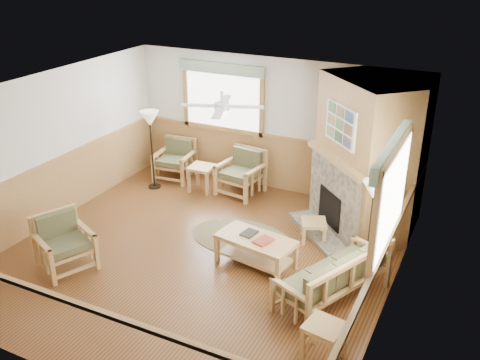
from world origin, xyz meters
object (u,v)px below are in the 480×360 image
at_px(end_table_sofa, 323,342).
at_px(footstool, 313,230).
at_px(armchair_back_left, 175,160).
at_px(floor_lamp_left, 152,150).
at_px(end_table_chairs, 202,178).
at_px(sofa, 333,275).
at_px(floor_lamp_right, 370,228).
at_px(armchair_back_right, 241,173).
at_px(coffee_table, 256,252).
at_px(armchair_left, 65,243).

xyz_separation_m(end_table_sofa, footstool, (-1.05, 2.68, -0.07)).
height_order(armchair_back_left, floor_lamp_left, floor_lamp_left).
xyz_separation_m(armchair_back_left, footstool, (3.55, -1.20, -0.24)).
distance_m(end_table_chairs, floor_lamp_left, 1.17).
bearing_deg(footstool, sofa, -61.87).
bearing_deg(end_table_chairs, floor_lamp_left, -162.57).
bearing_deg(floor_lamp_right, armchair_back_right, 150.66).
distance_m(coffee_table, floor_lamp_right, 1.79).
bearing_deg(sofa, floor_lamp_right, -171.79).
bearing_deg(sofa, end_table_sofa, 36.37).
height_order(armchair_left, end_table_chairs, armchair_left).
height_order(armchair_back_left, footstool, armchair_back_left).
bearing_deg(armchair_back_right, footstool, -22.71).
relative_size(armchair_left, footstool, 2.07).
distance_m(armchair_left, footstool, 4.06).
relative_size(end_table_chairs, end_table_sofa, 1.08).
xyz_separation_m(armchair_back_right, floor_lamp_right, (3.00, -1.68, 0.32)).
bearing_deg(coffee_table, armchair_back_right, 130.42).
relative_size(armchair_left, end_table_sofa, 1.70).
relative_size(sofa, armchair_left, 2.05).
distance_m(end_table_sofa, footstool, 2.88).
bearing_deg(end_table_sofa, floor_lamp_right, 90.00).
distance_m(sofa, armchair_back_right, 3.78).
height_order(armchair_back_right, coffee_table, armchair_back_right).
bearing_deg(end_table_chairs, footstool, -18.43).
height_order(coffee_table, footstool, coffee_table).
bearing_deg(armchair_left, footstool, -27.13).
distance_m(coffee_table, footstool, 1.28).
distance_m(end_table_sofa, floor_lamp_right, 2.19).
bearing_deg(end_table_sofa, footstool, 111.43).
bearing_deg(armchair_back_right, end_table_sofa, -44.26).
relative_size(armchair_left, coffee_table, 0.70).
relative_size(armchair_back_left, armchair_left, 0.97).
height_order(sofa, armchair_left, armchair_left).
xyz_separation_m(coffee_table, floor_lamp_right, (1.61, 0.60, 0.52)).
height_order(armchair_left, end_table_sofa, armchair_left).
relative_size(end_table_chairs, floor_lamp_right, 0.35).
relative_size(sofa, armchair_back_right, 1.97).
bearing_deg(armchair_left, end_table_chairs, 16.61).
distance_m(armchair_back_left, armchair_back_right, 1.61).
relative_size(armchair_back_left, end_table_chairs, 1.54).
height_order(armchair_back_left, armchair_left, armchair_left).
height_order(armchair_back_right, floor_lamp_right, floor_lamp_right).
bearing_deg(coffee_table, sofa, -4.49).
distance_m(sofa, armchair_left, 4.11).
height_order(sofa, armchair_back_left, armchair_back_left).
distance_m(sofa, floor_lamp_left, 4.94).
bearing_deg(floor_lamp_left, end_table_sofa, -34.63).
xyz_separation_m(coffee_table, floor_lamp_left, (-3.13, 1.74, 0.58)).
height_order(sofa, footstool, sofa).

